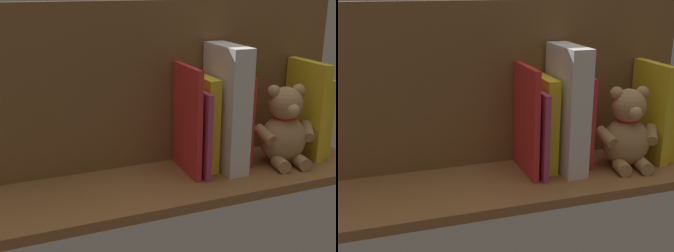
% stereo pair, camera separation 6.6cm
% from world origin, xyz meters
% --- Properties ---
extents(ground_plane, '(0.99, 0.26, 0.02)m').
position_xyz_m(ground_plane, '(0.00, 0.00, -0.01)').
color(ground_plane, brown).
extents(shelf_back_panel, '(0.99, 0.02, 0.39)m').
position_xyz_m(shelf_back_panel, '(0.00, -0.11, 0.20)').
color(shelf_back_panel, brown).
rests_on(shelf_back_panel, ground_plane).
extents(book_0, '(0.02, 0.13, 0.20)m').
position_xyz_m(book_0, '(-0.42, -0.03, 0.10)').
color(book_0, yellow).
rests_on(book_0, ground_plane).
extents(book_1, '(0.02, 0.15, 0.24)m').
position_xyz_m(book_1, '(-0.39, -0.02, 0.12)').
color(book_1, yellow).
rests_on(book_1, ground_plane).
extents(teddy_bear, '(0.16, 0.14, 0.20)m').
position_xyz_m(teddy_bear, '(-0.30, 0.01, 0.09)').
color(teddy_bear, tan).
rests_on(teddy_bear, ground_plane).
extents(book_2, '(0.02, 0.12, 0.22)m').
position_xyz_m(book_2, '(-0.20, -0.04, 0.11)').
color(book_2, red).
rests_on(book_2, ground_plane).
extents(dictionary_thick_white, '(0.05, 0.15, 0.30)m').
position_xyz_m(dictionary_thick_white, '(-0.16, -0.02, 0.15)').
color(dictionary_thick_white, white).
rests_on(dictionary_thick_white, ground_plane).
extents(book_3, '(0.03, 0.12, 0.22)m').
position_xyz_m(book_3, '(-0.11, -0.04, 0.11)').
color(book_3, yellow).
rests_on(book_3, ground_plane).
extents(book_4, '(0.01, 0.15, 0.20)m').
position_xyz_m(book_4, '(-0.08, -0.02, 0.10)').
color(book_4, '#B23F72').
rests_on(book_4, ground_plane).
extents(book_5, '(0.01, 0.14, 0.25)m').
position_xyz_m(book_5, '(-0.06, -0.03, 0.13)').
color(book_5, red).
rests_on(book_5, ground_plane).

